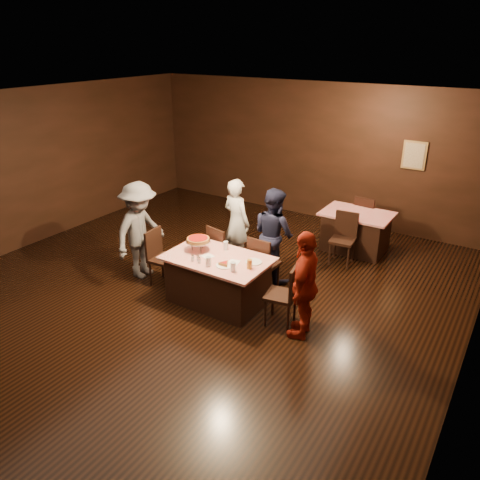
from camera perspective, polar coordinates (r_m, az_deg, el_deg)
name	(u,v)px	position (r m, az deg, el deg)	size (l,w,h in m)	color
room	(160,175)	(6.46, -9.73, 7.81)	(10.00, 10.04, 3.02)	black
main_table	(218,280)	(7.29, -2.70, -4.87)	(1.60, 1.00, 0.77)	#B91A0C
back_table	(355,232)	(9.33, 13.90, 1.01)	(1.30, 0.90, 0.77)	red
chair_far_left	(224,251)	(8.01, -1.97, -1.41)	(0.42, 0.42, 0.95)	black
chair_far_right	(265,263)	(7.62, 3.01, -2.78)	(0.42, 0.42, 0.95)	black
chair_end_left	(164,258)	(7.87, -9.28, -2.17)	(0.42, 0.42, 0.95)	black
chair_end_right	(281,294)	(6.75, 5.00, -6.58)	(0.42, 0.42, 0.95)	black
chair_back_near	(343,239)	(8.68, 12.39, 0.07)	(0.42, 0.42, 0.95)	black
chair_back_far	(366,218)	(9.83, 15.13, 2.62)	(0.42, 0.42, 0.95)	black
diner_white_jacket	(237,222)	(8.37, -0.42, 2.17)	(0.58, 0.38, 1.60)	silver
diner_navy_hoodie	(274,234)	(7.88, 4.12, 0.72)	(0.78, 0.61, 1.60)	#171A32
diner_grey_knit	(140,230)	(8.08, -12.08, 1.14)	(1.09, 0.63, 1.69)	slate
diner_red_shirt	(305,285)	(6.39, 7.89, -5.43)	(0.91, 0.38, 1.56)	maroon
pizza_stand	(198,240)	(7.30, -5.13, 0.03)	(0.38, 0.38, 0.22)	black
plate_with_slice	(224,264)	(6.84, -1.92, -2.99)	(0.25, 0.25, 0.06)	white
plate_empty	(254,262)	(6.96, 1.67, -2.69)	(0.25, 0.25, 0.01)	white
glass_front_left	(208,261)	(6.84, -3.87, -2.63)	(0.08, 0.08, 0.14)	silver
glass_front_right	(233,267)	(6.67, -0.84, -3.29)	(0.08, 0.08, 0.14)	silver
glass_amber	(249,264)	(6.75, 1.16, -2.95)	(0.08, 0.08, 0.14)	#BF7F26
glass_back	(226,246)	(7.34, -1.74, -0.70)	(0.08, 0.08, 0.14)	silver
condiments	(197,259)	(6.99, -5.31, -2.28)	(0.17, 0.10, 0.09)	silver
napkin_center	(234,262)	(6.96, -0.74, -2.70)	(0.16, 0.16, 0.01)	white
napkin_left	(208,256)	(7.16, -3.97, -1.98)	(0.16, 0.16, 0.01)	white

